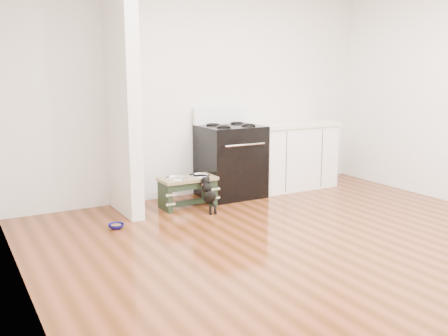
% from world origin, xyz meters
% --- Properties ---
extents(ground, '(5.00, 5.00, 0.00)m').
position_xyz_m(ground, '(0.00, 0.00, 0.00)').
color(ground, '#49240D').
rests_on(ground, ground).
extents(room_shell, '(5.00, 5.00, 5.00)m').
position_xyz_m(room_shell, '(0.00, 0.00, 1.62)').
color(room_shell, silver).
rests_on(room_shell, ground).
extents(partition_wall, '(0.15, 0.80, 2.70)m').
position_xyz_m(partition_wall, '(-1.18, 2.10, 1.35)').
color(partition_wall, silver).
rests_on(partition_wall, ground).
extents(oven_range, '(0.76, 0.69, 1.14)m').
position_xyz_m(oven_range, '(0.25, 2.16, 0.48)').
color(oven_range, black).
rests_on(oven_range, ground).
extents(cabinet_run, '(1.24, 0.64, 0.91)m').
position_xyz_m(cabinet_run, '(1.23, 2.18, 0.45)').
color(cabinet_run, white).
rests_on(cabinet_run, ground).
extents(dog_feeder, '(0.67, 0.36, 0.38)m').
position_xyz_m(dog_feeder, '(-0.46, 1.95, 0.26)').
color(dog_feeder, black).
rests_on(dog_feeder, ground).
extents(puppy, '(0.12, 0.34, 0.41)m').
position_xyz_m(puppy, '(-0.34, 1.64, 0.22)').
color(puppy, black).
rests_on(puppy, ground).
extents(floor_bowl, '(0.17, 0.17, 0.05)m').
position_xyz_m(floor_bowl, '(-1.47, 1.57, 0.03)').
color(floor_bowl, '#0B0B51').
rests_on(floor_bowl, ground).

